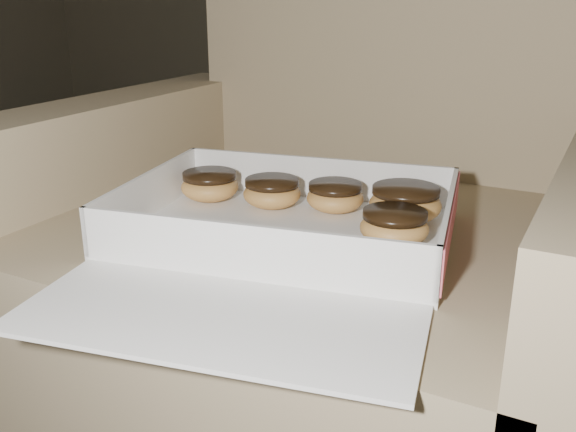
# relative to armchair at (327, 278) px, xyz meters

# --- Properties ---
(armchair) EXTENTS (0.88, 0.74, 0.92)m
(armchair) POSITION_rel_armchair_xyz_m (0.00, 0.00, 0.00)
(armchair) COLOR #887B56
(armchair) RESTS_ON floor
(bakery_box) EXTENTS (0.49, 0.55, 0.07)m
(bakery_box) POSITION_rel_armchair_xyz_m (0.02, -0.19, 0.14)
(bakery_box) COLOR white
(bakery_box) RESTS_ON armchair
(donut_a) EXTENTS (0.09, 0.09, 0.04)m
(donut_a) POSITION_rel_armchair_xyz_m (-0.16, -0.09, 0.15)
(donut_a) COLOR #E6B150
(donut_a) RESTS_ON bakery_box
(donut_b) EXTENTS (0.08, 0.08, 0.04)m
(donut_b) POSITION_rel_armchair_xyz_m (-0.06, -0.07, 0.15)
(donut_b) COLOR #E6B150
(donut_b) RESTS_ON bakery_box
(donut_c) EXTENTS (0.10, 0.10, 0.05)m
(donut_c) POSITION_rel_armchair_xyz_m (0.13, -0.04, 0.16)
(donut_c) COLOR #E6B150
(donut_c) RESTS_ON bakery_box
(donut_d) EXTENTS (0.08, 0.08, 0.04)m
(donut_d) POSITION_rel_armchair_xyz_m (0.03, -0.04, 0.15)
(donut_d) COLOR #E6B150
(donut_d) RESTS_ON bakery_box
(donut_e) EXTENTS (0.08, 0.08, 0.04)m
(donut_e) POSITION_rel_armchair_xyz_m (0.14, -0.12, 0.15)
(donut_e) COLOR #E6B150
(donut_e) RESTS_ON bakery_box
(crumb_a) EXTENTS (0.01, 0.01, 0.00)m
(crumb_a) POSITION_rel_armchair_xyz_m (-0.17, -0.20, 0.13)
(crumb_a) COLOR black
(crumb_a) RESTS_ON bakery_box
(crumb_b) EXTENTS (0.01, 0.01, 0.00)m
(crumb_b) POSITION_rel_armchair_xyz_m (0.22, -0.24, 0.13)
(crumb_b) COLOR black
(crumb_b) RESTS_ON bakery_box
(crumb_c) EXTENTS (0.01, 0.01, 0.00)m
(crumb_c) POSITION_rel_armchair_xyz_m (-0.10, -0.24, 0.13)
(crumb_c) COLOR black
(crumb_c) RESTS_ON bakery_box
(crumb_d) EXTENTS (0.01, 0.01, 0.00)m
(crumb_d) POSITION_rel_armchair_xyz_m (0.15, -0.18, 0.13)
(crumb_d) COLOR black
(crumb_d) RESTS_ON bakery_box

